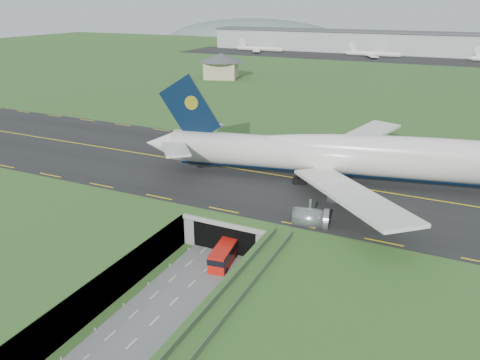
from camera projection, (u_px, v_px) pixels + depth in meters
The scene contains 10 objects.
ground at pixel (201, 275), 75.15m from camera, with size 900.00×900.00×0.00m, color #335F26.
airfield_deck at pixel (201, 259), 74.08m from camera, with size 800.00×800.00×6.00m, color gray.
trench_road at pixel (176, 300), 68.78m from camera, with size 12.00×75.00×0.20m, color slate.
taxiway at pixel (276, 175), 100.83m from camera, with size 800.00×44.00×0.18m, color black.
tunnel_portal at pixel (245, 216), 88.06m from camera, with size 17.00×22.30×6.00m.
guideway at pixel (201, 342), 52.72m from camera, with size 3.00×53.00×7.05m.
jumbo_jet at pixel (381, 158), 93.45m from camera, with size 104.15×64.39×21.73m.
shuttle_tram at pixel (223, 255), 77.65m from camera, with size 3.94×8.05×3.15m.
service_building at pixel (221, 63), 225.62m from camera, with size 27.42×27.42×11.97m.
cargo_terminal at pixel (416, 43), 322.99m from camera, with size 320.00×67.00×15.60m.
Camera 1 is at (33.28, -55.80, 41.24)m, focal length 35.00 mm.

